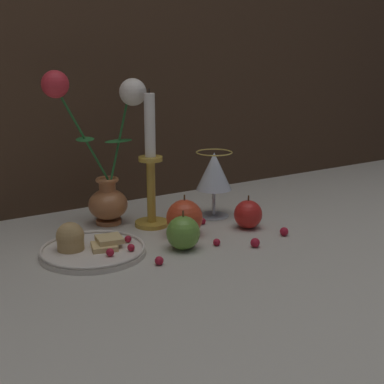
# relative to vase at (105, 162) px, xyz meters

# --- Properties ---
(ground_plane) EXTENTS (2.40, 2.40, 0.00)m
(ground_plane) POSITION_rel_vase_xyz_m (0.07, -0.16, -0.15)
(ground_plane) COLOR #B7B2A3
(ground_plane) RESTS_ON ground
(vase) EXTENTS (0.23, 0.10, 0.35)m
(vase) POSITION_rel_vase_xyz_m (0.00, 0.00, 0.00)
(vase) COLOR #B77042
(vase) RESTS_ON ground_plane
(plate_with_pastries) EXTENTS (0.21, 0.21, 0.07)m
(plate_with_pastries) POSITION_rel_vase_xyz_m (-0.11, -0.15, -0.13)
(plate_with_pastries) COLOR silver
(plate_with_pastries) RESTS_ON ground_plane
(wine_glass) EXTENTS (0.09, 0.09, 0.16)m
(wine_glass) POSITION_rel_vase_xyz_m (0.25, -0.08, -0.04)
(wine_glass) COLOR silver
(wine_glass) RESTS_ON ground_plane
(candlestick) EXTENTS (0.08, 0.08, 0.31)m
(candlestick) POSITION_rel_vase_xyz_m (0.08, -0.06, -0.02)
(candlestick) COLOR gold
(candlestick) RESTS_ON ground_plane
(apple_beside_vase) EXTENTS (0.08, 0.08, 0.09)m
(apple_beside_vase) POSITION_rel_vase_xyz_m (0.11, -0.16, -0.11)
(apple_beside_vase) COLOR #D14223
(apple_beside_vase) RESTS_ON ground_plane
(apple_near_glass) EXTENTS (0.07, 0.07, 0.08)m
(apple_near_glass) POSITION_rel_vase_xyz_m (0.07, -0.23, -0.11)
(apple_near_glass) COLOR #669938
(apple_near_glass) RESTS_ON ground_plane
(apple_at_table_edge) EXTENTS (0.06, 0.06, 0.08)m
(apple_at_table_edge) POSITION_rel_vase_xyz_m (0.26, -0.19, -0.12)
(apple_at_table_edge) COLOR red
(apple_at_table_edge) RESTS_ON ground_plane
(berry_near_plate) EXTENTS (0.02, 0.02, 0.02)m
(berry_near_plate) POSITION_rel_vase_xyz_m (-0.01, -0.28, -0.14)
(berry_near_plate) COLOR #AD192D
(berry_near_plate) RESTS_ON ground_plane
(berry_front_center) EXTENTS (0.02, 0.02, 0.02)m
(berry_front_center) POSITION_rel_vase_xyz_m (0.30, -0.28, -0.14)
(berry_front_center) COLOR #AD192D
(berry_front_center) RESTS_ON ground_plane
(berry_by_glass_stem) EXTENTS (0.02, 0.02, 0.02)m
(berry_by_glass_stem) POSITION_rel_vase_xyz_m (0.20, -0.30, -0.14)
(berry_by_glass_stem) COLOR #AD192D
(berry_by_glass_stem) RESTS_ON ground_plane
(berry_under_candlestick) EXTENTS (0.02, 0.02, 0.02)m
(berry_under_candlestick) POSITION_rel_vase_xyz_m (0.19, -0.12, -0.14)
(berry_under_candlestick) COLOR #AD192D
(berry_under_candlestick) RESTS_ON ground_plane
(berry_far_right) EXTENTS (0.02, 0.02, 0.02)m
(berry_far_right) POSITION_rel_vase_xyz_m (0.14, -0.25, -0.14)
(berry_far_right) COLOR #AD192D
(berry_far_right) RESTS_ON ground_plane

